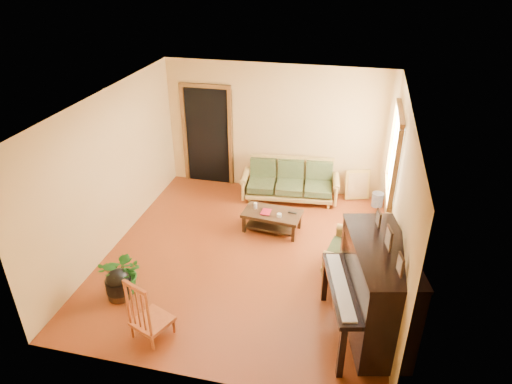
% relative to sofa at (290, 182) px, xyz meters
% --- Properties ---
extents(floor, '(5.00, 5.00, 0.00)m').
position_rel_sofa_xyz_m(floor, '(-0.38, -2.04, -0.40)').
color(floor, '#5C220C').
rests_on(floor, ground).
extents(doorway, '(1.08, 0.16, 2.05)m').
position_rel_sofa_xyz_m(doorway, '(-1.83, 0.44, 0.62)').
color(doorway, black).
rests_on(doorway, floor).
extents(window, '(0.12, 1.36, 1.46)m').
position_rel_sofa_xyz_m(window, '(1.83, -0.74, 1.10)').
color(window, white).
rests_on(window, right_wall).
extents(sofa, '(1.94, 0.97, 0.80)m').
position_rel_sofa_xyz_m(sofa, '(0.00, 0.00, 0.00)').
color(sofa, olive).
rests_on(sofa, floor).
extents(coffee_table, '(1.06, 0.65, 0.37)m').
position_rel_sofa_xyz_m(coffee_table, '(-0.12, -1.19, -0.22)').
color(coffee_table, black).
rests_on(coffee_table, floor).
extents(armchair, '(0.95, 0.98, 0.85)m').
position_rel_sofa_xyz_m(armchair, '(1.28, -2.09, 0.02)').
color(armchair, olive).
rests_on(armchair, floor).
extents(piano, '(1.26, 1.73, 1.38)m').
position_rel_sofa_xyz_m(piano, '(1.63, -3.35, 0.29)').
color(piano, black).
rests_on(piano, floor).
extents(footstool, '(0.38, 0.38, 0.35)m').
position_rel_sofa_xyz_m(footstool, '(-1.92, -3.44, -0.23)').
color(footstool, black).
rests_on(footstool, floor).
extents(red_chair, '(0.59, 0.61, 0.94)m').
position_rel_sofa_xyz_m(red_chair, '(-1.13, -4.01, 0.07)').
color(red_chair, '#91401A').
rests_on(red_chair, floor).
extents(leaning_frame, '(0.49, 0.25, 0.65)m').
position_rel_sofa_xyz_m(leaning_frame, '(1.31, 0.32, -0.08)').
color(leaning_frame, gold).
rests_on(leaning_frame, floor).
extents(ceramic_crock, '(0.28, 0.28, 0.28)m').
position_rel_sofa_xyz_m(ceramic_crock, '(1.72, 0.13, -0.26)').
color(ceramic_crock, '#3555A0').
rests_on(ceramic_crock, floor).
extents(potted_plant, '(0.64, 0.56, 0.71)m').
position_rel_sofa_xyz_m(potted_plant, '(-1.87, -3.33, -0.05)').
color(potted_plant, '#1C5C1A').
rests_on(potted_plant, floor).
extents(book, '(0.17, 0.23, 0.02)m').
position_rel_sofa_xyz_m(book, '(-0.31, -1.22, -0.02)').
color(book, maroon).
rests_on(book, coffee_table).
extents(candle, '(0.08, 0.08, 0.11)m').
position_rel_sofa_xyz_m(candle, '(-0.44, -1.12, 0.02)').
color(candle, white).
rests_on(candle, coffee_table).
extents(glass_jar, '(0.09, 0.09, 0.06)m').
position_rel_sofa_xyz_m(glass_jar, '(0.03, -1.30, -0.00)').
color(glass_jar, silver).
rests_on(glass_jar, coffee_table).
extents(remote, '(0.16, 0.06, 0.02)m').
position_rel_sofa_xyz_m(remote, '(0.24, -1.14, -0.02)').
color(remote, black).
rests_on(remote, coffee_table).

